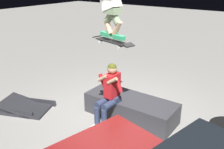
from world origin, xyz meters
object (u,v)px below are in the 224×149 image
at_px(skateboard, 112,42).
at_px(skater_airborne, 110,4).
at_px(kicker_ramp, 25,108).
at_px(person_sitting_on_ledge, 109,92).
at_px(ledge_box_main, 131,108).

relative_size(skateboard, skater_airborne, 0.93).
bearing_deg(skateboard, kicker_ramp, 22.35).
distance_m(person_sitting_on_ledge, kicker_ramp, 2.14).
bearing_deg(skateboard, person_sitting_on_ledge, 69.28).
xyz_separation_m(skateboard, skater_airborne, (0.06, -0.01, 0.69)).
xyz_separation_m(person_sitting_on_ledge, kicker_ramp, (1.90, 0.72, -0.66)).
distance_m(person_sitting_on_ledge, skateboard, 1.04).
xyz_separation_m(ledge_box_main, person_sitting_on_ledge, (0.25, 0.45, 0.48)).
bearing_deg(ledge_box_main, skateboard, 58.86).
relative_size(ledge_box_main, skateboard, 1.92).
relative_size(skater_airborne, kicker_ramp, 0.87).
bearing_deg(person_sitting_on_ledge, ledge_box_main, -119.49).
height_order(skateboard, skater_airborne, skater_airborne).
height_order(skater_airborne, kicker_ramp, skater_airborne).
height_order(ledge_box_main, skater_airborne, skater_airborne).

